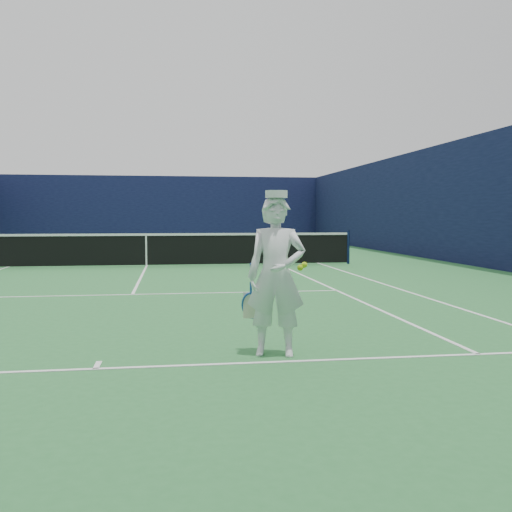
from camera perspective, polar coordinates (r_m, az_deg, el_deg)
The scene contains 5 objects.
ground at distance 17.74m, azimuth -10.90°, elevation -1.02°, with size 80.00×80.00×0.00m, color #2B7035.
court_markings at distance 17.74m, azimuth -10.90°, elevation -1.00°, with size 11.03×23.83×0.01m.
windscreen_fence at distance 17.68m, azimuth -10.98°, elevation 5.45°, with size 20.12×36.12×4.00m.
tennis_net at distance 17.71m, azimuth -10.92°, elevation 0.77°, with size 12.88×0.09×1.07m.
tennis_player at distance 6.24m, azimuth 2.02°, elevation -1.97°, with size 0.74×0.63×1.81m.
Camera 1 is at (0.76, -17.66, 1.53)m, focal length 40.00 mm.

